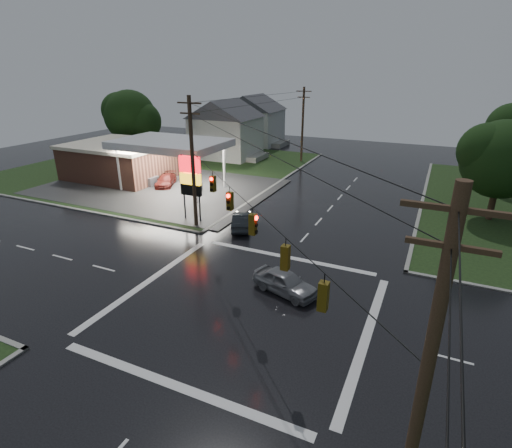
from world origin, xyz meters
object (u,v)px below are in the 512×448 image
at_px(tree_nw_behind, 131,116).
at_px(car_north, 242,221).
at_px(utility_pole_n, 303,124).
at_px(utility_pole_se, 422,393).
at_px(pylon_sign, 190,178).
at_px(utility_pole_nw, 193,162).
at_px(house_near, 226,128).
at_px(tree_ne_near, 504,160).
at_px(car_crossing, 285,282).
at_px(house_far, 254,119).
at_px(car_pump, 166,180).
at_px(gas_station, 129,158).

bearing_deg(tree_nw_behind, car_north, -34.38).
bearing_deg(utility_pole_n, utility_pole_se, -68.20).
relative_size(pylon_sign, utility_pole_nw, 0.55).
relative_size(utility_pole_se, house_near, 1.00).
relative_size(utility_pole_n, tree_ne_near, 1.17).
xyz_separation_m(utility_pole_se, tree_ne_near, (4.64, 31.49, -0.16)).
bearing_deg(car_crossing, tree_ne_near, -15.06).
height_order(utility_pole_se, car_north, utility_pole_se).
distance_m(utility_pole_se, house_far, 65.55).
distance_m(tree_ne_near, car_crossing, 23.83).
bearing_deg(tree_ne_near, car_pump, -174.68).
bearing_deg(car_crossing, utility_pole_se, -128.75).
bearing_deg(car_pump, house_near, 70.91).
height_order(house_far, tree_nw_behind, tree_nw_behind).
relative_size(tree_nw_behind, car_pump, 2.19).
height_order(utility_pole_nw, tree_ne_near, utility_pole_nw).
distance_m(tree_ne_near, car_north, 23.27).
height_order(house_near, tree_ne_near, tree_ne_near).
bearing_deg(house_far, house_near, -85.24).
relative_size(utility_pole_se, car_pump, 2.41).
distance_m(pylon_sign, house_far, 39.21).
relative_size(car_crossing, car_pump, 0.93).
relative_size(tree_nw_behind, car_north, 2.35).
height_order(utility_pole_se, utility_pole_n, utility_pole_se).
bearing_deg(utility_pole_nw, tree_nw_behind, 139.90).
height_order(utility_pole_n, house_far, utility_pole_n).
distance_m(pylon_sign, tree_nw_behind, 30.49).
bearing_deg(house_far, pylon_sign, -73.02).
relative_size(tree_ne_near, car_pump, 1.97).
height_order(gas_station, utility_pole_n, utility_pole_n).
xyz_separation_m(utility_pole_n, tree_nw_behind, (-24.34, -8.01, 0.71)).
bearing_deg(house_near, tree_ne_near, -21.76).
bearing_deg(pylon_sign, tree_ne_near, 25.01).
height_order(tree_nw_behind, tree_ne_near, tree_nw_behind).
relative_size(pylon_sign, utility_pole_n, 0.57).
height_order(house_near, car_crossing, house_near).
bearing_deg(utility_pole_se, utility_pole_nw, 135.00).
bearing_deg(house_near, utility_pole_n, 9.91).
bearing_deg(car_crossing, house_near, 51.26).
bearing_deg(house_near, gas_station, -106.17).
bearing_deg(utility_pole_n, utility_pole_nw, -90.00).
bearing_deg(car_north, pylon_sign, -20.91).
bearing_deg(utility_pole_n, pylon_sign, -92.08).
bearing_deg(pylon_sign, utility_pole_n, 87.92).
bearing_deg(car_pump, car_crossing, -61.11).
xyz_separation_m(tree_nw_behind, car_pump, (14.15, -11.15, -5.52)).
bearing_deg(house_near, car_north, -58.79).
xyz_separation_m(tree_ne_near, car_crossing, (-12.55, -19.68, -4.84)).
xyz_separation_m(tree_ne_near, car_pump, (-33.83, -3.15, -4.90)).
xyz_separation_m(utility_pole_se, house_far, (-31.45, 57.50, -1.32)).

